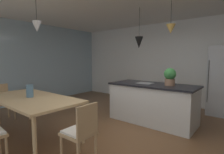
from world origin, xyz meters
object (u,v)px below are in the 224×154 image
Objects in this scene: kitchen_island at (152,103)px; potted_plant_on_island at (170,76)px; vase_on_dining_table at (30,91)px; chair_kitchen_end at (81,131)px; dining_table at (31,101)px; chair_window_end at (3,101)px.

kitchen_island is 5.14× the size of potted_plant_on_island.
chair_kitchen_end is at bearing -0.28° from vase_on_dining_table.
dining_table is at bearing -130.13° from potted_plant_on_island.
dining_table is 5.46× the size of potted_plant_on_island.
dining_table is 8.86× the size of vase_on_dining_table.
chair_window_end is 2.84m from chair_kitchen_end.
potted_plant_on_island is (0.42, 2.18, 0.63)m from chair_kitchen_end.
potted_plant_on_island is (1.84, 2.18, 0.41)m from dining_table.
potted_plant_on_island is at bearing 33.82° from chair_window_end.
dining_table is at bearing -123.39° from kitchen_island.
kitchen_island is 8.35× the size of vase_on_dining_table.
potted_plant_on_island reaches higher than chair_window_end.
chair_kitchen_end is (2.84, 0.01, 0.00)m from chair_window_end.
chair_window_end is 3.97m from potted_plant_on_island.
chair_window_end is (-1.42, -0.00, -0.22)m from dining_table.
chair_window_end is 3.67× the size of vase_on_dining_table.
chair_kitchen_end is 3.67× the size of vase_on_dining_table.
kitchen_island is at bearing -180.00° from potted_plant_on_island.
vase_on_dining_table is (-1.88, -2.17, -0.23)m from potted_plant_on_island.
potted_plant_on_island is at bearing 79.18° from chair_kitchen_end.
potted_plant_on_island reaches higher than dining_table.
kitchen_island is at bearing 55.74° from vase_on_dining_table.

